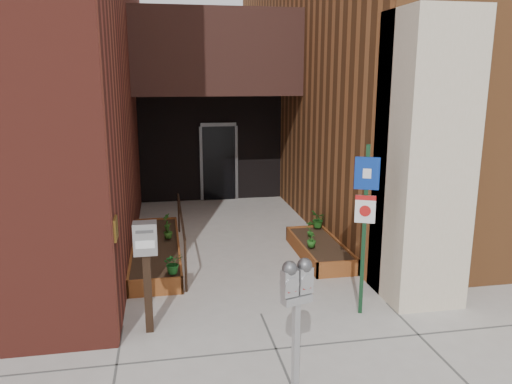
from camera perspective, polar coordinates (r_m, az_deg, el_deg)
ground at (r=7.63m, az=0.58°, el=-13.76°), size 80.00×80.00×0.00m
architecture at (r=13.72m, az=-6.07°, el=19.39°), size 20.00×14.60×10.00m
planter_left at (r=9.95m, az=-11.34°, el=-6.66°), size 0.90×3.60×0.30m
planter_right at (r=9.92m, az=7.25°, el=-6.57°), size 0.80×2.20×0.30m
handrail at (r=9.72m, az=-8.55°, el=-3.22°), size 0.04×3.34×0.90m
parking_meter at (r=5.41m, az=4.68°, el=-11.25°), size 0.37×0.22×1.58m
sign_post at (r=7.27m, az=12.36°, el=-2.31°), size 0.32×0.16×2.53m
payment_dropbox at (r=6.87m, az=-12.46°, el=-6.91°), size 0.31×0.24×1.57m
shrub_left_a at (r=8.33m, az=-9.46°, el=-8.02°), size 0.38×0.38×0.35m
shrub_left_b at (r=9.95m, az=-13.16°, el=-4.62°), size 0.26×0.26×0.37m
shrub_left_c at (r=10.10m, az=-10.03°, el=-4.37°), size 0.25×0.25×0.32m
shrub_left_d at (r=10.65m, az=-10.19°, el=-3.36°), size 0.23×0.23×0.35m
shrub_right_a at (r=9.50m, az=6.36°, el=-5.37°), size 0.23×0.23×0.31m
shrub_right_b at (r=10.11m, az=6.21°, el=-4.16°), size 0.22×0.22×0.33m
shrub_right_c at (r=10.70m, az=7.13°, el=-3.10°), size 0.37×0.37×0.38m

